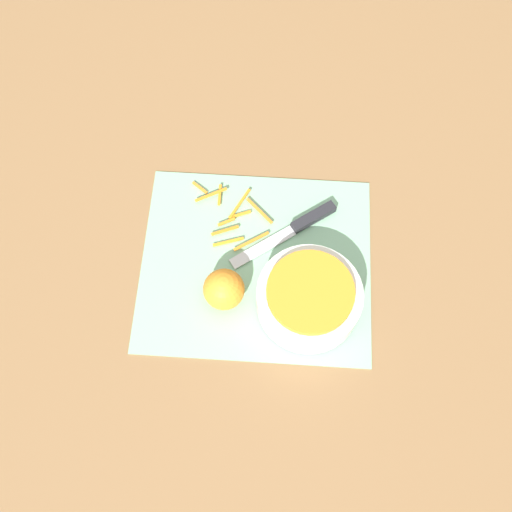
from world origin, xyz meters
TOP-DOWN VIEW (x-y plane):
  - ground_plane at (0.00, 0.00)m, footprint 4.00×4.00m
  - cutting_board at (0.00, 0.00)m, footprint 0.43×0.37m
  - bowl_speckled at (-0.10, 0.08)m, footprint 0.19×0.19m
  - knife at (-0.08, -0.08)m, footprint 0.20×0.15m
  - orange_left at (0.05, 0.07)m, footprint 0.07×0.07m
  - peel_pile at (0.05, -0.09)m, footprint 0.16×0.15m

SIDE VIEW (x-z plane):
  - ground_plane at x=0.00m, z-range 0.00..0.00m
  - cutting_board at x=0.00m, z-range 0.00..0.01m
  - peel_pile at x=0.05m, z-range 0.01..0.01m
  - knife at x=-0.08m, z-range 0.00..0.02m
  - bowl_speckled at x=-0.10m, z-range 0.00..0.08m
  - orange_left at x=0.05m, z-range 0.01..0.08m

